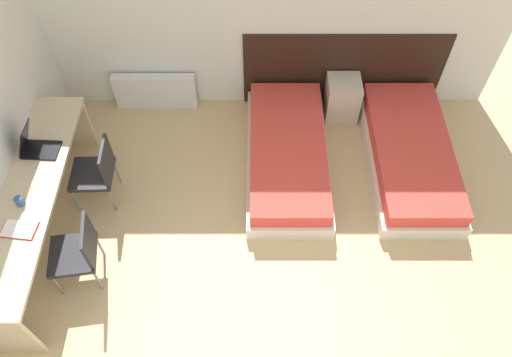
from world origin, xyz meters
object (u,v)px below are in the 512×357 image
bed_near_door (411,155)px  laptop (37,145)px  chair_near_laptop (98,170)px  chair_near_notebook (79,250)px  nightstand (344,99)px  bed_near_window (288,155)px

bed_near_door → laptop: laptop is taller
chair_near_laptop → chair_near_notebook: bearing=-91.6°
chair_near_notebook → chair_near_laptop: bearing=81.9°
nightstand → laptop: (-3.26, -1.24, 0.57)m
bed_near_door → chair_near_laptop: chair_near_laptop is taller
bed_near_window → chair_near_notebook: 2.49m
bed_near_door → chair_near_notebook: chair_near_notebook is taller
nightstand → chair_near_notebook: size_ratio=0.64×
bed_near_window → laptop: size_ratio=5.40×
chair_near_notebook → bed_near_door: bearing=13.9°
bed_near_door → nightstand: bearing=130.6°
bed_near_window → chair_near_notebook: bearing=-145.6°
laptop → nightstand: bearing=23.7°
bed_near_window → bed_near_door: bearing=0.0°
bed_near_window → nightstand: size_ratio=3.75×
bed_near_door → bed_near_window: bearing=180.0°
bed_near_window → nightstand: (0.70, 0.82, 0.09)m
chair_near_laptop → laptop: 0.64m
chair_near_laptop → bed_near_door: bearing=5.9°
chair_near_notebook → laptop: (-0.52, 0.98, 0.37)m
chair_near_laptop → bed_near_window: bearing=10.9°
chair_near_notebook → laptop: size_ratio=2.24×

